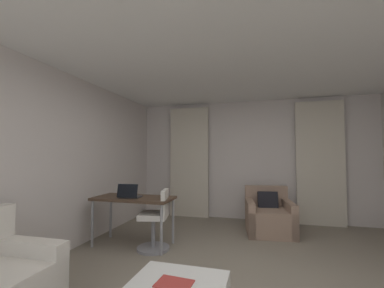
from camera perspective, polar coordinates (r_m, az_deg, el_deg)
wall_window at (r=5.61m, az=13.35°, el=-3.57°), size 5.12×0.06×2.60m
wall_left at (r=3.77m, az=-31.33°, el=-3.68°), size 0.06×6.12×2.60m
ceiling at (r=2.87m, az=10.55°, el=22.95°), size 5.12×6.12×0.06m
curtain_left_panel at (r=5.71m, az=-0.67°, el=-4.13°), size 0.90×0.06×2.50m
curtain_right_panel at (r=5.60m, az=27.53°, el=-3.84°), size 0.90×0.06×2.50m
armchair at (r=4.87m, az=17.38°, el=-15.80°), size 0.90×0.97×0.80m
desk at (r=4.06m, az=-13.34°, el=-12.82°), size 1.23×0.58×0.74m
desk_chair at (r=3.88m, az=-8.32°, el=-17.59°), size 0.48×0.48×0.88m
laptop at (r=3.98m, az=-14.30°, el=-11.33°), size 0.34×0.28×0.22m
magazine_open at (r=2.21m, az=-4.15°, el=-29.54°), size 0.29×0.22×0.01m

